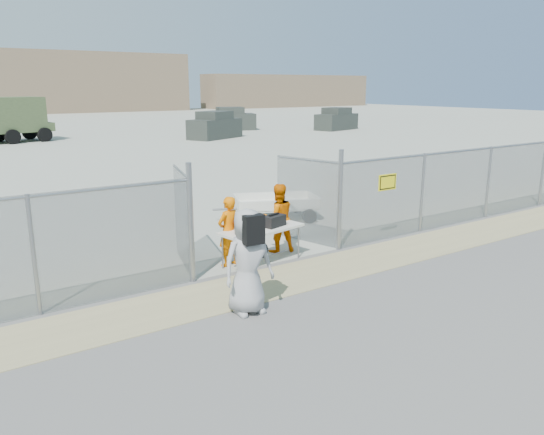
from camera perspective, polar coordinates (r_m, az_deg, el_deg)
ground at (r=10.73m, az=6.02°, el=-7.87°), size 160.00×160.00×0.00m
tarmac_inside at (r=50.17m, az=-26.68°, el=7.98°), size 160.00×80.00×0.01m
dirt_strip at (r=11.46m, az=2.81°, el=-6.32°), size 44.00×1.60×0.01m
distant_hills at (r=86.36m, az=-27.01°, el=12.86°), size 140.00×6.00×9.00m
chain_link_fence at (r=11.92m, az=-0.00°, el=0.00°), size 40.00×0.20×2.20m
folding_table at (r=12.14m, az=-1.12°, el=-3.06°), size 2.10×1.18×0.84m
orange_bag at (r=11.82m, az=-2.65°, el=-0.73°), size 0.49×0.37×0.27m
black_duffel at (r=12.14m, az=0.20°, el=-0.36°), size 0.60×0.44×0.26m
security_worker_left at (r=11.92m, az=-4.71°, el=-1.52°), size 0.66×0.51×1.61m
security_worker_right at (r=12.89m, az=0.65°, el=-0.07°), size 0.96×0.83×1.70m
visitor at (r=9.41m, az=-2.61°, el=-4.75°), size 0.98×0.68×1.92m
utility_trailer at (r=16.18m, az=0.41°, el=1.15°), size 3.57×2.71×0.77m
military_truck at (r=42.65m, az=-27.18°, el=9.28°), size 7.11×3.95×3.20m
parked_vehicle_near at (r=41.69m, az=-6.16°, el=9.83°), size 4.94×3.72×2.04m
parked_vehicle_mid at (r=49.73m, az=-4.52°, el=10.53°), size 4.91×3.37×2.03m
parked_vehicle_far at (r=50.19m, az=6.95°, el=10.47°), size 4.77×3.10×1.99m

